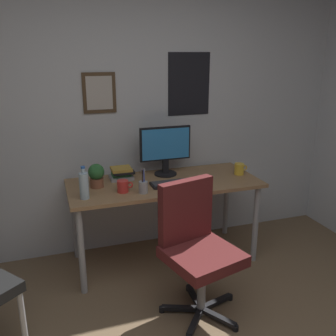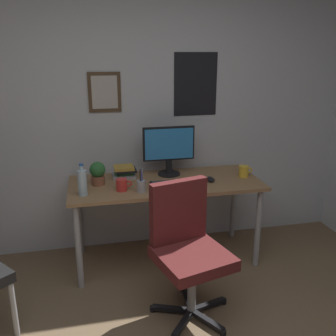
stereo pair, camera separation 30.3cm
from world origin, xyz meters
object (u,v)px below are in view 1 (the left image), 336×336
Objects in this scene: keyboard at (177,183)px; potted_plant at (96,175)px; coffee_mug_far at (123,186)px; book_stack_left at (122,173)px; coffee_mug_near at (239,169)px; office_chair at (196,243)px; computer_mouse at (208,178)px; pen_cup at (143,186)px; water_bottle at (84,185)px; monitor at (165,149)px.

keyboard is 2.21× the size of potted_plant.
coffee_mug_far is 0.31m from book_stack_left.
coffee_mug_near is 1.27m from potted_plant.
office_chair reaches higher than coffee_mug_far.
coffee_mug_far is (-0.76, -0.06, 0.03)m from computer_mouse.
computer_mouse is 0.87× the size of coffee_mug_far.
coffee_mug_near is at bearing 11.00° from pen_cup.
water_bottle is (-1.06, -0.10, 0.09)m from computer_mouse.
water_bottle is 2.04× the size of coffee_mug_near.
coffee_mug_far is at bearing -45.24° from potted_plant.
potted_plant reaches higher than book_stack_left.
keyboard is 0.66m from potted_plant.
monitor is at bearing 35.08° from coffee_mug_far.
coffee_mug_near is (0.33, 0.05, 0.03)m from computer_mouse.
coffee_mug_far is at bearing -174.10° from coffee_mug_near.
book_stack_left is (-0.71, 0.25, 0.04)m from computer_mouse.
pen_cup is at bearing -169.00° from coffee_mug_near.
keyboard is 3.48× the size of coffee_mug_near.
pen_cup is 0.99× the size of book_stack_left.
potted_plant is (-0.56, 0.76, 0.31)m from office_chair.
coffee_mug_near reaches higher than keyboard.
pen_cup is at bearing -76.35° from book_stack_left.
pen_cup is (0.45, -0.03, -0.05)m from water_bottle.
water_bottle reaches higher than coffee_mug_far.
monitor is at bearing 1.15° from book_stack_left.
coffee_mug_near is 1.09m from coffee_mug_far.
computer_mouse is at bearing -7.45° from potted_plant.
coffee_mug_near is (0.63, 0.08, 0.04)m from keyboard.
keyboard is 0.63m from coffee_mug_near.
pen_cup is at bearing -3.67° from water_bottle.
computer_mouse is 0.44× the size of water_bottle.
computer_mouse is 0.33m from coffee_mug_near.
office_chair is at bearing -97.24° from keyboard.
monitor reaches higher than book_stack_left.
pen_cup is at bearing -26.14° from coffee_mug_far.
potted_plant is at bearing 176.86° from coffee_mug_near.
potted_plant is (0.12, 0.22, -0.00)m from water_bottle.
coffee_mug_far is (-0.46, -0.03, 0.04)m from keyboard.
book_stack_left reaches higher than coffee_mug_near.
monitor is 0.69m from coffee_mug_near.
coffee_mug_near reaches higher than computer_mouse.
book_stack_left is at bearing 103.65° from pen_cup.
pen_cup is (-0.31, -0.11, 0.04)m from keyboard.
book_stack_left is at bearing 169.18° from coffee_mug_near.
computer_mouse is 0.63m from pen_cup.
book_stack_left is at bearing 160.45° from computer_mouse.
monitor reaches higher than office_chair.
office_chair is 1.02m from coffee_mug_near.
monitor is 3.63× the size of coffee_mug_far.
book_stack_left is at bearing 145.91° from keyboard.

